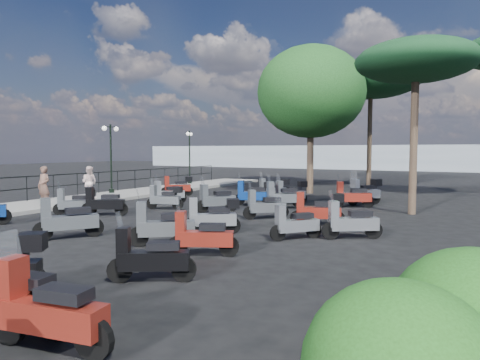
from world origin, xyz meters
The scene contains 36 objects.
ground centered at (0.00, 0.00, 0.00)m, with size 120.00×120.00×0.00m, color black.
sidewalk centered at (-6.50, 3.00, 0.07)m, with size 3.00×30.00×0.15m, color slate.
railing centered at (-7.80, 2.80, 0.90)m, with size 0.04×26.04×1.10m.
lamp_post_1 centered at (-7.27, 5.24, 2.20)m, with size 0.29×1.06×3.59m.
lamp_post_2 centered at (-7.41, 12.48, 2.18)m, with size 0.55×0.99×3.55m.
woman centered at (-5.73, 0.08, 0.95)m, with size 0.59×0.39×1.60m, color brown.
pedestrian_far centered at (-6.25, 2.86, 0.90)m, with size 0.73×0.57×1.50m, color beige.
scooter_3 centered at (-3.35, -0.36, 0.47)m, with size 1.32×1.09×1.25m.
scooter_4 centered at (-2.45, 3.91, 0.46)m, with size 0.98×1.46×1.32m.
scooter_5 centered at (-4.08, 6.73, 0.51)m, with size 1.32×1.30×1.34m.
scooter_8 centered at (-2.30, -0.01, 0.47)m, with size 1.53×0.97×1.35m.
scooter_9 centered at (-1.39, 2.39, 0.47)m, with size 1.52×0.70×1.24m.
scooter_10 centered at (1.21, 5.17, 0.52)m, with size 1.67×0.81×1.38m.
scooter_11 centered at (1.11, 7.40, 0.50)m, with size 1.31×1.29×1.34m.
scooter_14 centered at (-0.03, -3.43, 0.50)m, with size 1.11×1.58×1.44m.
scooter_15 centered at (0.80, 2.78, 0.49)m, with size 1.08×1.52×1.40m.
scooter_16 centered at (3.18, 2.17, 0.45)m, with size 1.28×1.18×1.31m.
scooter_17 centered at (2.41, 6.38, 0.51)m, with size 1.20×1.40×1.35m.
scooter_19 centered at (4.45, -5.28, 0.45)m, with size 1.43×0.96×1.29m.
scooter_20 centered at (2.78, -2.86, 0.50)m, with size 1.49×1.19×1.43m.
scooter_21 centered at (3.03, -0.96, 0.50)m, with size 1.42×1.14×1.33m.
scooter_22 centered at (2.72, 4.80, 0.50)m, with size 1.45×1.26×1.44m.
scooter_23 centered at (5.08, 6.59, 0.49)m, with size 1.63×0.95×1.40m.
scooter_24 centered at (4.31, -7.80, 0.48)m, with size 1.75×0.60×1.40m.
scooter_25 centered at (4.19, -3.24, 0.45)m, with size 1.51×0.88×1.30m.
scooter_26 centered at (6.66, 0.26, 0.46)m, with size 1.44×1.02×1.32m.
scooter_27 centered at (5.37, -0.55, 0.42)m, with size 1.05×1.24×1.22m.
scooter_28 centered at (5.25, 1.72, 0.52)m, with size 1.63×0.90×1.38m.
scooter_29 centered at (5.32, 7.90, 0.55)m, with size 1.17×1.61×1.46m.
scooter_30 centered at (5.16, -7.93, 0.48)m, with size 1.75×0.60×1.40m.
broadleaf_tree centered at (1.49, 11.48, 5.57)m, with size 5.94×5.94×8.11m.
pine_0 centered at (3.66, 16.30, 6.61)m, with size 5.97×5.97×7.68m.
pine_2 centered at (-0.81, 17.87, 6.65)m, with size 6.44×6.44×7.79m.
pine_3 centered at (7.50, 5.87, 5.60)m, with size 4.39×4.39×6.41m.
shrub_near centered at (9.61, -6.31, 0.71)m, with size 1.66×1.66×1.41m, color #1E4B15.
distant_hills centered at (0.00, 45.00, 1.50)m, with size 70.00×8.00×3.00m, color gray.
Camera 1 is at (9.56, -11.14, 2.39)m, focal length 32.00 mm.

